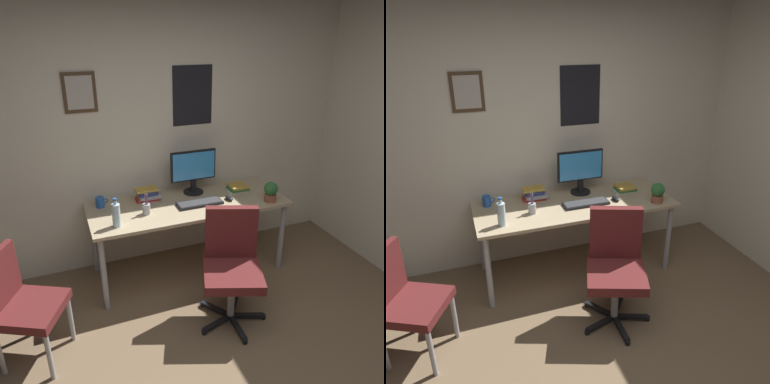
# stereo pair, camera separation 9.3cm
# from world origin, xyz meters

# --- Properties ---
(wall_back) EXTENTS (4.40, 0.10, 2.60)m
(wall_back) POSITION_xyz_m (-0.00, 2.15, 1.30)
(wall_back) COLOR beige
(wall_back) RESTS_ON ground_plane
(desk) EXTENTS (1.86, 0.73, 0.74)m
(desk) POSITION_xyz_m (0.29, 1.71, 0.67)
(desk) COLOR tan
(desk) RESTS_ON ground_plane
(office_chair) EXTENTS (0.59, 0.60, 0.95)m
(office_chair) POSITION_xyz_m (0.39, 0.97, 0.53)
(office_chair) COLOR #591E1E
(office_chair) RESTS_ON ground_plane
(side_chair) EXTENTS (0.57, 0.57, 0.88)m
(side_chair) POSITION_xyz_m (-1.19, 1.09, 0.50)
(side_chair) COLOR #591E1E
(side_chair) RESTS_ON ground_plane
(monitor) EXTENTS (0.46, 0.20, 0.43)m
(monitor) POSITION_xyz_m (0.43, 1.91, 0.98)
(monitor) COLOR black
(monitor) RESTS_ON desk
(keyboard) EXTENTS (0.43, 0.15, 0.03)m
(keyboard) POSITION_xyz_m (0.38, 1.63, 0.75)
(keyboard) COLOR black
(keyboard) RESTS_ON desk
(computer_mouse) EXTENTS (0.06, 0.11, 0.04)m
(computer_mouse) POSITION_xyz_m (0.68, 1.62, 0.76)
(computer_mouse) COLOR black
(computer_mouse) RESTS_ON desk
(water_bottle) EXTENTS (0.07, 0.07, 0.25)m
(water_bottle) POSITION_xyz_m (-0.42, 1.49, 0.85)
(water_bottle) COLOR silver
(water_bottle) RESTS_ON desk
(coffee_mug_near) EXTENTS (0.12, 0.08, 0.10)m
(coffee_mug_near) POSITION_xyz_m (-0.49, 1.91, 0.79)
(coffee_mug_near) COLOR #2659B2
(coffee_mug_near) RESTS_ON desk
(potted_plant) EXTENTS (0.13, 0.13, 0.20)m
(potted_plant) POSITION_xyz_m (1.03, 1.45, 0.85)
(potted_plant) COLOR brown
(potted_plant) RESTS_ON desk
(pen_cup) EXTENTS (0.07, 0.07, 0.20)m
(pen_cup) POSITION_xyz_m (-0.13, 1.62, 0.79)
(pen_cup) COLOR #9EA0A5
(pen_cup) RESTS_ON desk
(book_stack_left) EXTENTS (0.24, 0.16, 0.12)m
(book_stack_left) POSITION_xyz_m (-0.04, 1.91, 0.80)
(book_stack_left) COLOR #B22D28
(book_stack_left) RESTS_ON desk
(book_stack_right) EXTENTS (0.21, 0.16, 0.07)m
(book_stack_right) POSITION_xyz_m (0.85, 1.76, 0.78)
(book_stack_right) COLOR silver
(book_stack_right) RESTS_ON desk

